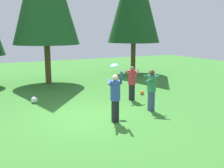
# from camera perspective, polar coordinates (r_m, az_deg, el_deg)

# --- Properties ---
(ground_plane) EXTENTS (40.00, 40.00, 0.00)m
(ground_plane) POSITION_cam_1_polar(r_m,az_deg,el_deg) (10.00, -4.10, -7.09)
(ground_plane) COLOR #387A2D
(person_thrower) EXTENTS (0.64, 0.64, 1.84)m
(person_thrower) POSITION_cam_1_polar(r_m,az_deg,el_deg) (9.26, 0.70, -2.15)
(person_thrower) COLOR black
(person_thrower) RESTS_ON ground_plane
(person_catcher) EXTENTS (0.71, 0.70, 1.56)m
(person_catcher) POSITION_cam_1_polar(r_m,az_deg,el_deg) (12.31, 4.21, 0.78)
(person_catcher) COLOR black
(person_catcher) RESTS_ON ground_plane
(person_bystander) EXTENTS (0.70, 0.66, 1.64)m
(person_bystander) POSITION_cam_1_polar(r_m,az_deg,el_deg) (10.73, 8.31, -0.55)
(person_bystander) COLOR #38476B
(person_bystander) RESTS_ON ground_plane
(frisbee) EXTENTS (0.36, 0.36, 0.12)m
(frisbee) POSITION_cam_1_polar(r_m,az_deg,el_deg) (10.39, 0.45, 3.93)
(frisbee) COLOR #2393D1
(ball_white) EXTENTS (0.28, 0.28, 0.28)m
(ball_white) POSITION_cam_1_polar(r_m,az_deg,el_deg) (12.41, -16.01, -3.23)
(ball_white) COLOR white
(ball_white) RESTS_ON ground_plane
(ball_orange) EXTENTS (0.20, 0.20, 0.20)m
(ball_orange) POSITION_cam_1_polar(r_m,az_deg,el_deg) (13.58, 6.35, -1.82)
(ball_orange) COLOR orange
(ball_orange) RESTS_ON ground_plane
(ball_blue) EXTENTS (0.24, 0.24, 0.24)m
(ball_blue) POSITION_cam_1_polar(r_m,az_deg,el_deg) (13.99, 1.10, -1.27)
(ball_blue) COLOR blue
(ball_blue) RESTS_ON ground_plane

